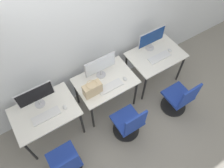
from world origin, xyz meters
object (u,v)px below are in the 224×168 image
object	(u,v)px
office_chair_left	(66,164)
keyboard_center	(110,87)
keyboard_left	(46,116)
monitor_center	(100,66)
keyboard_right	(160,57)
office_chair_right	(179,99)
mouse_center	(125,79)
handbag	(92,89)
monitor_right	(152,38)
monitor_left	(36,96)
office_chair_center	(129,124)
mouse_right	(170,50)
mouse_left	(65,107)

from	to	relation	value
office_chair_left	keyboard_center	distance (m)	1.38
keyboard_left	monitor_center	world-z (taller)	monitor_center
monitor_center	keyboard_right	bearing A→B (deg)	-11.91
keyboard_center	keyboard_right	world-z (taller)	same
keyboard_left	office_chair_right	bearing A→B (deg)	-18.36
mouse_center	handbag	xyz separation A→B (m)	(-0.59, 0.05, 0.10)
mouse_center	monitor_right	distance (m)	0.92
monitor_center	handbag	bearing A→B (deg)	-140.44
monitor_left	keyboard_right	bearing A→B (deg)	-6.43
keyboard_center	office_chair_center	bearing A→B (deg)	-88.99
keyboard_center	mouse_right	distance (m)	1.37
monitor_left	mouse_center	distance (m)	1.45
keyboard_right	monitor_left	bearing A→B (deg)	173.57
monitor_left	office_chair_center	distance (m)	1.57
office_chair_left	keyboard_right	bearing A→B (deg)	16.30
mouse_center	handbag	size ratio (longest dim) A/B	0.30
keyboard_center	mouse_right	world-z (taller)	mouse_right
monitor_center	mouse_center	bearing A→B (deg)	-45.83
monitor_right	handbag	size ratio (longest dim) A/B	1.87
keyboard_center	keyboard_right	distance (m)	1.11
office_chair_center	monitor_right	world-z (taller)	monitor_right
mouse_center	monitor_right	bearing A→B (deg)	23.94
office_chair_center	mouse_right	xyz separation A→B (m)	(1.36, 0.66, 0.43)
mouse_center	office_chair_left	bearing A→B (deg)	-157.85
mouse_right	handbag	bearing A→B (deg)	-178.46
keyboard_left	mouse_left	world-z (taller)	mouse_left
mouse_center	office_chair_right	size ratio (longest dim) A/B	0.10
keyboard_left	keyboard_center	xyz separation A→B (m)	(1.10, -0.07, 0.00)
monitor_right	keyboard_right	world-z (taller)	monitor_right
monitor_left	mouse_right	bearing A→B (deg)	-5.06
monitor_center	mouse_right	distance (m)	1.40
mouse_left	keyboard_left	bearing A→B (deg)	176.21
monitor_left	office_chair_center	bearing A→B (deg)	-38.44
keyboard_center	keyboard_right	bearing A→B (deg)	3.60
monitor_center	monitor_right	xyz separation A→B (m)	(1.10, 0.06, 0.00)
mouse_center	keyboard_center	bearing A→B (deg)	-179.99
handbag	office_chair_right	bearing A→B (deg)	-27.39
handbag	monitor_center	bearing A→B (deg)	39.56
office_chair_left	keyboard_center	size ratio (longest dim) A/B	1.98
keyboard_left	handbag	world-z (taller)	handbag
keyboard_left	mouse_center	size ratio (longest dim) A/B	4.82
office_chair_left	keyboard_center	world-z (taller)	office_chair_left
monitor_right	office_chair_right	size ratio (longest dim) A/B	0.65
mouse_right	office_chair_left	bearing A→B (deg)	-164.71
keyboard_left	office_chair_right	xyz separation A→B (m)	(2.17, -0.72, -0.42)
handbag	mouse_left	bearing A→B (deg)	-179.19
keyboard_left	mouse_right	world-z (taller)	mouse_right
monitor_right	office_chair_center	bearing A→B (deg)	-139.76
monitor_left	office_chair_right	bearing A→B (deg)	-24.14
mouse_left	handbag	size ratio (longest dim) A/B	0.30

